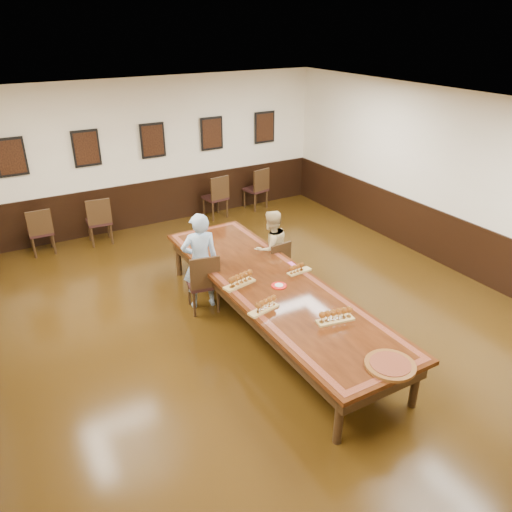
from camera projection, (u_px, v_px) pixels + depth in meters
floor at (272, 327)px, 7.67m from camera, size 8.00×10.00×0.02m
ceiling at (276, 113)px, 6.27m from camera, size 8.00×10.00×0.02m
wall_back at (153, 154)px, 10.88m from camera, size 8.00×0.02×3.20m
wall_right at (467, 187)px, 8.78m from camera, size 0.02×10.00×3.20m
chair_man at (203, 281)px, 7.94m from camera, size 0.56×0.60×1.01m
chair_woman at (274, 263)px, 8.65m from camera, size 0.46×0.49×0.88m
spare_chair_a at (40, 230)px, 9.86m from camera, size 0.46×0.50×0.97m
spare_chair_b at (99, 220)px, 10.31m from camera, size 0.52×0.56×1.02m
spare_chair_c at (215, 196)px, 11.64m from camera, size 0.54×0.58×1.03m
spare_chair_d at (256, 188)px, 12.21m from camera, size 0.57×0.60×1.02m
person_man at (200, 261)px, 7.90m from camera, size 0.65×0.49×1.62m
person_woman at (271, 249)px, 8.61m from camera, size 0.74×0.60×1.38m
pink_phone at (292, 264)px, 7.92m from camera, size 0.08×0.15×0.01m
wainscoting at (273, 299)px, 7.45m from camera, size 8.00×10.00×1.00m
conference_table at (273, 292)px, 7.40m from camera, size 1.40×5.00×0.76m
posters at (153, 140)px, 10.69m from camera, size 6.14×0.04×0.74m
flight_a at (240, 280)px, 7.27m from camera, size 0.53×0.26×0.19m
flight_b at (298, 268)px, 7.64m from camera, size 0.42×0.16×0.15m
flight_c at (264, 306)px, 6.65m from camera, size 0.48×0.23×0.17m
flight_d at (336, 316)px, 6.41m from camera, size 0.52×0.24×0.19m
red_plate_grp at (279, 286)px, 7.27m from camera, size 0.22×0.22×0.03m
carved_platter at (390, 365)px, 5.61m from camera, size 0.61×0.61×0.05m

